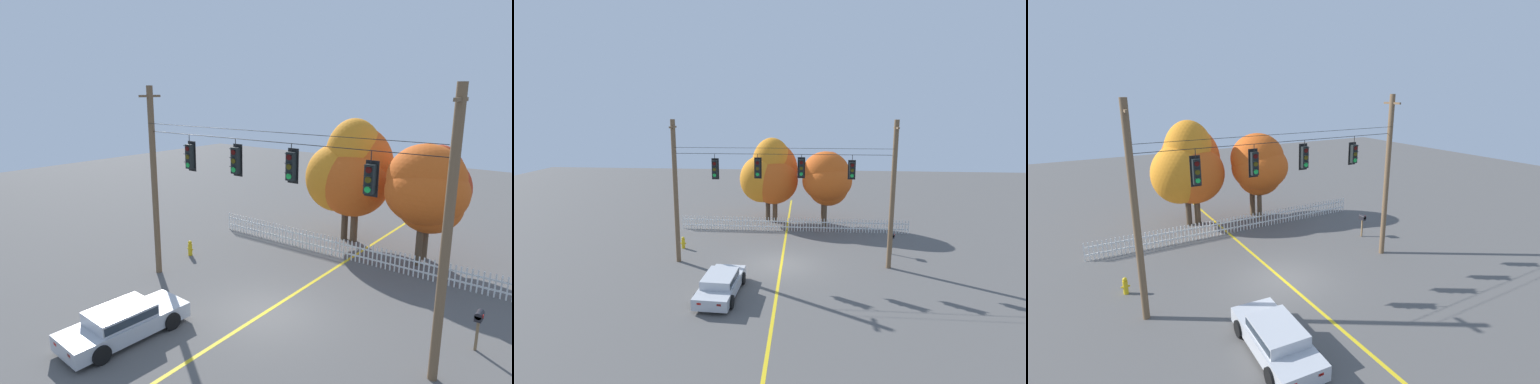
# 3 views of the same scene
# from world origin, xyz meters

# --- Properties ---
(ground) EXTENTS (80.00, 80.00, 0.00)m
(ground) POSITION_xyz_m (0.00, 0.00, 0.00)
(ground) COLOR #565451
(lane_centerline_stripe) EXTENTS (0.16, 36.00, 0.01)m
(lane_centerline_stripe) POSITION_xyz_m (0.00, 0.00, 0.00)
(lane_centerline_stripe) COLOR gold
(lane_centerline_stripe) RESTS_ON ground
(signal_support_span) EXTENTS (12.95, 1.10, 8.64)m
(signal_support_span) POSITION_xyz_m (0.00, -0.00, 4.40)
(signal_support_span) COLOR brown
(signal_support_span) RESTS_ON ground
(traffic_signal_eastbound_side) EXTENTS (0.43, 0.38, 1.53)m
(traffic_signal_eastbound_side) POSITION_xyz_m (-3.93, 0.01, 5.77)
(traffic_signal_eastbound_side) COLOR black
(traffic_signal_southbound_primary) EXTENTS (0.43, 0.38, 1.45)m
(traffic_signal_southbound_primary) POSITION_xyz_m (-1.40, 0.01, 5.84)
(traffic_signal_southbound_primary) COLOR black
(traffic_signal_westbound_side) EXTENTS (0.43, 0.38, 1.39)m
(traffic_signal_westbound_side) POSITION_xyz_m (1.12, 0.01, 5.89)
(traffic_signal_westbound_side) COLOR black
(traffic_signal_northbound_primary) EXTENTS (0.43, 0.38, 1.43)m
(traffic_signal_northbound_primary) POSITION_xyz_m (3.99, 0.01, 5.81)
(traffic_signal_northbound_primary) COLOR black
(white_picket_fence) EXTENTS (17.36, 0.06, 1.03)m
(white_picket_fence) POSITION_xyz_m (0.50, 7.03, 0.52)
(white_picket_fence) COLOR white
(white_picket_fence) RESTS_ON ground
(autumn_maple_near_fence) EXTENTS (4.24, 3.61, 6.97)m
(autumn_maple_near_fence) POSITION_xyz_m (-1.70, 9.65, 4.07)
(autumn_maple_near_fence) COLOR #473828
(autumn_maple_near_fence) RESTS_ON ground
(autumn_maple_mid) EXTENTS (4.03, 4.16, 6.56)m
(autumn_maple_mid) POSITION_xyz_m (-1.22, 9.91, 3.86)
(autumn_maple_mid) COLOR brown
(autumn_maple_mid) RESTS_ON ground
(autumn_oak_far_east) EXTENTS (3.38, 2.75, 5.91)m
(autumn_oak_far_east) POSITION_xyz_m (3.30, 9.34, 3.77)
(autumn_oak_far_east) COLOR brown
(autumn_oak_far_east) RESTS_ON ground
(autumn_maple_far_west) EXTENTS (3.92, 3.83, 6.00)m
(autumn_maple_far_west) POSITION_xyz_m (3.07, 8.75, 3.77)
(autumn_maple_far_west) COLOR brown
(autumn_maple_far_west) RESTS_ON ground
(parked_car) EXTENTS (2.03, 4.55, 1.15)m
(parked_car) POSITION_xyz_m (-2.80, -4.39, 0.60)
(parked_car) COLOR #B7BABF
(parked_car) RESTS_ON ground
(fire_hydrant) EXTENTS (0.38, 0.22, 0.80)m
(fire_hydrant) POSITION_xyz_m (-6.76, 2.41, 0.39)
(fire_hydrant) COLOR gold
(fire_hydrant) RESTS_ON ground
(roadside_mailbox) EXTENTS (0.25, 0.44, 1.41)m
(roadside_mailbox) POSITION_xyz_m (6.98, 2.42, 1.15)
(roadside_mailbox) COLOR brown
(roadside_mailbox) RESTS_ON ground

